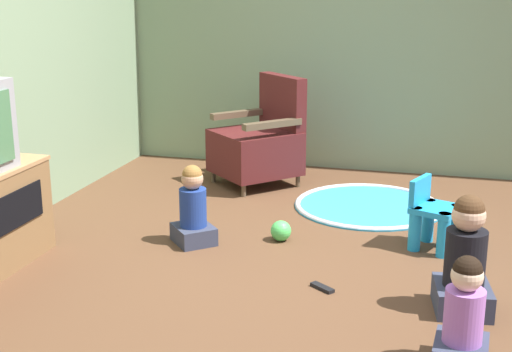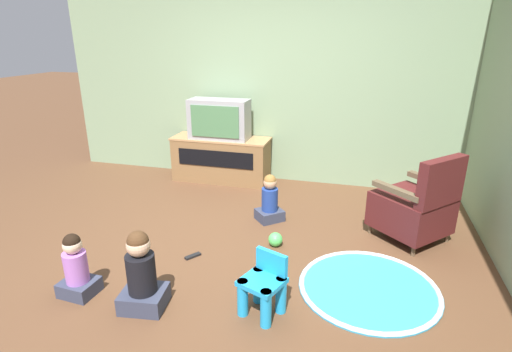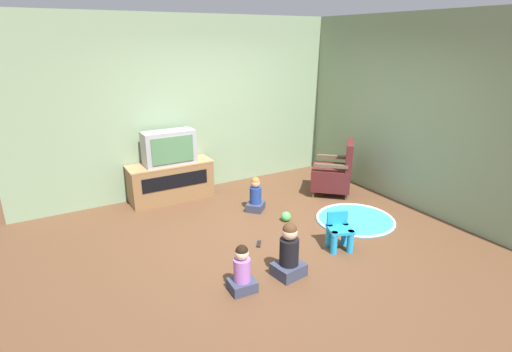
{
  "view_description": "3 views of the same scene",
  "coord_description": "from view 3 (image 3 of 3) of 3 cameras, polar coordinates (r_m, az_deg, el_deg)",
  "views": [
    {
      "loc": [
        -3.85,
        -0.76,
        1.64
      ],
      "look_at": [
        -0.23,
        0.22,
        0.6
      ],
      "focal_mm": 50.0,
      "sensor_mm": 36.0,
      "label": 1
    },
    {
      "loc": [
        1.09,
        -3.05,
        1.9
      ],
      "look_at": [
        0.17,
        0.33,
        0.65
      ],
      "focal_mm": 28.0,
      "sensor_mm": 36.0,
      "label": 2
    },
    {
      "loc": [
        -2.52,
        -3.94,
        2.44
      ],
      "look_at": [
        -0.14,
        0.15,
        0.78
      ],
      "focal_mm": 28.0,
      "sensor_mm": 36.0,
      "label": 3
    }
  ],
  "objects": [
    {
      "name": "yellow_kid_chair",
      "position": [
        4.95,
        11.81,
        -8.03
      ],
      "size": [
        0.36,
        0.35,
        0.45
      ],
      "rotation": [
        0.0,
        0.0,
        -0.37
      ],
      "color": "#1E99DB",
      "rests_on": "ground_plane"
    },
    {
      "name": "wall_back",
      "position": [
        6.54,
        -9.95,
        9.75
      ],
      "size": [
        5.43,
        0.12,
        2.77
      ],
      "color": "gray",
      "rests_on": "ground_plane"
    },
    {
      "name": "tv_cabinet",
      "position": [
        6.39,
        -12.06,
        -0.62
      ],
      "size": [
        1.3,
        0.46,
        0.59
      ],
      "color": "brown",
      "rests_on": "ground_plane"
    },
    {
      "name": "child_watching_right",
      "position": [
        4.32,
        4.75,
        -10.92
      ],
      "size": [
        0.35,
        0.32,
        0.62
      ],
      "rotation": [
        0.0,
        0.0,
        0.14
      ],
      "color": "#33384C",
      "rests_on": "ground_plane"
    },
    {
      "name": "ground_plane",
      "position": [
        5.27,
        2.16,
        -8.27
      ],
      "size": [
        30.0,
        30.0,
        0.0
      ],
      "primitive_type": "plane",
      "color": "brown"
    },
    {
      "name": "play_mat",
      "position": [
        5.81,
        13.99,
        -6.03
      ],
      "size": [
        1.1,
        1.1,
        0.04
      ],
      "color": "teal",
      "rests_on": "ground_plane"
    },
    {
      "name": "black_armchair",
      "position": [
        6.58,
        11.05,
        0.34
      ],
      "size": [
        0.84,
        0.84,
        0.88
      ],
      "rotation": [
        0.0,
        0.0,
        3.96
      ],
      "color": "brown",
      "rests_on": "ground_plane"
    },
    {
      "name": "television",
      "position": [
        6.2,
        -12.3,
        3.99
      ],
      "size": [
        0.78,
        0.34,
        0.51
      ],
      "color": "#939399",
      "rests_on": "tv_cabinet"
    },
    {
      "name": "child_watching_center",
      "position": [
        4.1,
        -2.01,
        -13.44
      ],
      "size": [
        0.28,
        0.25,
        0.51
      ],
      "rotation": [
        0.0,
        0.0,
        -0.07
      ],
      "color": "#33384C",
      "rests_on": "ground_plane"
    },
    {
      "name": "wall_right",
      "position": [
        6.12,
        23.86,
        7.76
      ],
      "size": [
        0.12,
        5.18,
        2.77
      ],
      "color": "gray",
      "rests_on": "ground_plane"
    },
    {
      "name": "remote_control",
      "position": [
        5.01,
        0.4,
        -9.68
      ],
      "size": [
        0.12,
        0.15,
        0.02
      ],
      "rotation": [
        0.0,
        0.0,
        0.95
      ],
      "color": "black",
      "rests_on": "ground_plane"
    },
    {
      "name": "toy_ball",
      "position": [
        5.61,
        4.32,
        -5.79
      ],
      "size": [
        0.13,
        0.13,
        0.13
      ],
      "color": "#4CCC59",
      "rests_on": "ground_plane"
    },
    {
      "name": "child_watching_left",
      "position": [
        5.87,
        -0.07,
        -2.9
      ],
      "size": [
        0.35,
        0.35,
        0.52
      ],
      "rotation": [
        0.0,
        0.0,
        0.74
      ],
      "color": "#33384C",
      "rests_on": "ground_plane"
    }
  ]
}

